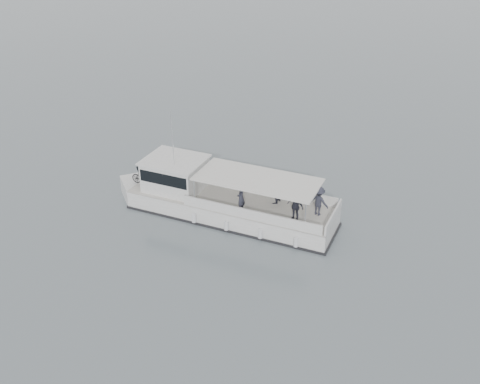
% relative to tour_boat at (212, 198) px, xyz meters
% --- Properties ---
extents(ground, '(1400.00, 1400.00, 0.00)m').
position_rel_tour_boat_xyz_m(ground, '(3.21, -2.61, -0.88)').
color(ground, '#555F64').
rests_on(ground, ground).
extents(tour_boat, '(12.92, 4.00, 5.38)m').
position_rel_tour_boat_xyz_m(tour_boat, '(0.00, 0.00, 0.00)').
color(tour_boat, white).
rests_on(tour_boat, ground).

